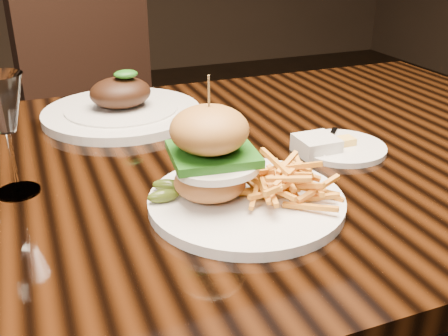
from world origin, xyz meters
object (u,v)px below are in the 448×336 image
object	(u,v)px
far_dish	(122,109)
chair_far	(109,116)
dining_table	(185,201)
burger_plate	(241,176)
wine_glass	(3,108)

from	to	relation	value
far_dish	chair_far	xyz separation A→B (m)	(0.07, 0.63, -0.23)
dining_table	far_dish	world-z (taller)	far_dish
burger_plate	far_dish	distance (m)	0.44
wine_glass	far_dish	distance (m)	0.36
dining_table	wine_glass	size ratio (longest dim) A/B	8.96
burger_plate	wine_glass	distance (m)	0.34
burger_plate	far_dish	bearing A→B (deg)	118.66
wine_glass	far_dish	world-z (taller)	wine_glass
wine_glass	far_dish	size ratio (longest dim) A/B	0.56
far_dish	wine_glass	bearing A→B (deg)	-127.31
burger_plate	wine_glass	xyz separation A→B (m)	(-0.29, 0.16, 0.08)
burger_plate	chair_far	world-z (taller)	chair_far
burger_plate	wine_glass	bearing A→B (deg)	169.72
far_dish	burger_plate	bearing A→B (deg)	-79.68
far_dish	dining_table	bearing A→B (deg)	-78.72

